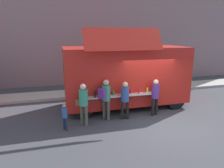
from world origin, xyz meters
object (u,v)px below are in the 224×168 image
object	(u,v)px
customer_front_ordering	(125,97)
customer_extra_browsing	(155,94)
child_near_queue	(65,115)
customer_rear_waiting	(83,101)
food_truck_main	(125,75)
trash_bin	(172,81)
customer_mid_with_backpack	(105,96)

from	to	relation	value
customer_front_ordering	customer_extra_browsing	distance (m)	1.45
child_near_queue	customer_extra_browsing	bearing A→B (deg)	-26.48
customer_front_ordering	customer_rear_waiting	world-z (taller)	customer_rear_waiting
customer_rear_waiting	customer_extra_browsing	world-z (taller)	customer_rear_waiting
food_truck_main	child_near_queue	world-z (taller)	food_truck_main
customer_extra_browsing	trash_bin	bearing A→B (deg)	-58.93
trash_bin	customer_rear_waiting	world-z (taller)	customer_rear_waiting
trash_bin	customer_front_ordering	bearing A→B (deg)	-140.48
food_truck_main	customer_front_ordering	world-z (taller)	food_truck_main
food_truck_main	customer_front_ordering	xyz separation A→B (m)	(-0.57, -1.60, -0.65)
customer_front_ordering	customer_rear_waiting	xyz separation A→B (m)	(-1.79, -0.12, 0.04)
food_truck_main	trash_bin	xyz separation A→B (m)	(4.18, 2.32, -1.13)
customer_front_ordering	customer_mid_with_backpack	bearing A→B (deg)	86.74
customer_front_ordering	customer_extra_browsing	xyz separation A→B (m)	(1.45, 0.06, 0.00)
customer_mid_with_backpack	customer_rear_waiting	size ratio (longest dim) A/B	1.02
trash_bin	child_near_queue	world-z (taller)	child_near_queue
food_truck_main	child_near_queue	bearing A→B (deg)	-147.25
trash_bin	customer_extra_browsing	bearing A→B (deg)	-130.49
customer_extra_browsing	child_near_queue	world-z (taller)	customer_extra_browsing
customer_front_ordering	child_near_queue	bearing A→B (deg)	105.16
trash_bin	customer_rear_waiting	distance (m)	7.70
customer_front_ordering	child_near_queue	world-z (taller)	customer_front_ordering
food_truck_main	trash_bin	distance (m)	4.91
food_truck_main	customer_rear_waiting	xyz separation A→B (m)	(-2.36, -1.72, -0.61)
trash_bin	customer_rear_waiting	bearing A→B (deg)	-148.30
trash_bin	child_near_queue	bearing A→B (deg)	-149.58
food_truck_main	trash_bin	world-z (taller)	food_truck_main
customer_extra_browsing	child_near_queue	bearing A→B (deg)	77.61
customer_mid_with_backpack	food_truck_main	bearing A→B (deg)	7.95
customer_front_ordering	customer_mid_with_backpack	xyz separation A→B (m)	(-0.82, 0.15, 0.09)
customer_rear_waiting	child_near_queue	xyz separation A→B (m)	(-0.75, -0.24, -0.40)
trash_bin	child_near_queue	size ratio (longest dim) A/B	0.98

